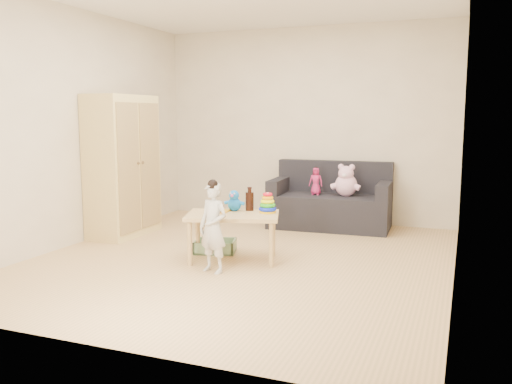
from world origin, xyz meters
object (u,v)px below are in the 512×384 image
at_px(sofa, 330,211).
at_px(toddler, 213,229).
at_px(wardrobe, 123,166).
at_px(play_table, 233,237).

bearing_deg(sofa, toddler, -105.07).
bearing_deg(sofa, wardrobe, -151.85).
bearing_deg(wardrobe, toddler, -31.52).
distance_m(wardrobe, play_table, 1.89).
distance_m(play_table, toddler, 0.47).
bearing_deg(play_table, toddler, -89.97).
height_order(play_table, toddler, toddler).
bearing_deg(toddler, wardrobe, 164.05).
xyz_separation_m(wardrobe, play_table, (1.69, -0.59, -0.60)).
relative_size(wardrobe, sofa, 1.11).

